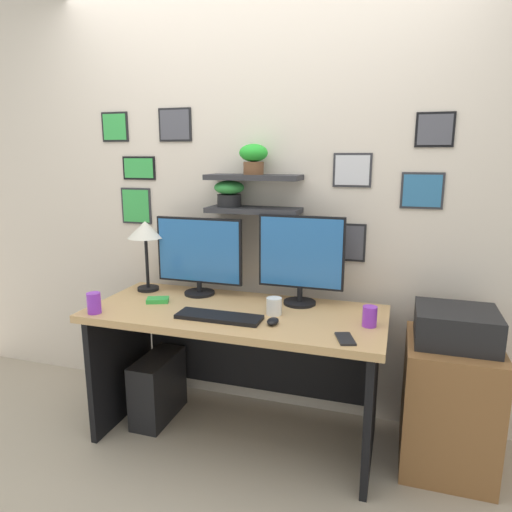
# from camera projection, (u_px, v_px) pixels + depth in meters

# --- Properties ---
(ground_plane) EXTENTS (8.00, 8.00, 0.00)m
(ground_plane) POSITION_uv_depth(u_px,v_px,m) (237.00, 435.00, 2.62)
(ground_plane) COLOR tan
(back_wall_assembly) EXTENTS (4.40, 0.24, 2.70)m
(back_wall_assembly) POSITION_uv_depth(u_px,v_px,m) (259.00, 191.00, 2.73)
(back_wall_assembly) COLOR beige
(back_wall_assembly) RESTS_ON ground
(desk) EXTENTS (1.58, 0.68, 0.75)m
(desk) POSITION_uv_depth(u_px,v_px,m) (239.00, 343.00, 2.55)
(desk) COLOR tan
(desk) RESTS_ON ground
(monitor_left) EXTENTS (0.53, 0.18, 0.46)m
(monitor_left) POSITION_uv_depth(u_px,v_px,m) (199.00, 254.00, 2.70)
(monitor_left) COLOR black
(monitor_left) RESTS_ON desk
(monitor_right) EXTENTS (0.48, 0.18, 0.50)m
(monitor_right) POSITION_uv_depth(u_px,v_px,m) (301.00, 257.00, 2.51)
(monitor_right) COLOR black
(monitor_right) RESTS_ON desk
(keyboard) EXTENTS (0.44, 0.14, 0.02)m
(keyboard) POSITION_uv_depth(u_px,v_px,m) (219.00, 317.00, 2.33)
(keyboard) COLOR black
(keyboard) RESTS_ON desk
(computer_mouse) EXTENTS (0.06, 0.09, 0.03)m
(computer_mouse) POSITION_uv_depth(u_px,v_px,m) (273.00, 321.00, 2.25)
(computer_mouse) COLOR black
(computer_mouse) RESTS_ON desk
(desk_lamp) EXTENTS (0.21, 0.21, 0.43)m
(desk_lamp) POSITION_uv_depth(u_px,v_px,m) (145.00, 234.00, 2.75)
(desk_lamp) COLOR black
(desk_lamp) RESTS_ON desk
(cell_phone) EXTENTS (0.11, 0.16, 0.01)m
(cell_phone) POSITION_uv_depth(u_px,v_px,m) (345.00, 339.00, 2.06)
(cell_phone) COLOR black
(cell_phone) RESTS_ON desk
(coffee_mug) EXTENTS (0.08, 0.08, 0.09)m
(coffee_mug) POSITION_uv_depth(u_px,v_px,m) (274.00, 306.00, 2.38)
(coffee_mug) COLOR white
(coffee_mug) RESTS_ON desk
(pen_cup) EXTENTS (0.07, 0.07, 0.10)m
(pen_cup) POSITION_uv_depth(u_px,v_px,m) (370.00, 316.00, 2.22)
(pen_cup) COLOR purple
(pen_cup) RESTS_ON desk
(scissors_tray) EXTENTS (0.14, 0.12, 0.02)m
(scissors_tray) POSITION_uv_depth(u_px,v_px,m) (158.00, 300.00, 2.59)
(scissors_tray) COLOR green
(scissors_tray) RESTS_ON desk
(water_cup) EXTENTS (0.07, 0.07, 0.11)m
(water_cup) POSITION_uv_depth(u_px,v_px,m) (94.00, 303.00, 2.40)
(water_cup) COLOR purple
(water_cup) RESTS_ON desk
(drawer_cabinet) EXTENTS (0.44, 0.50, 0.66)m
(drawer_cabinet) POSITION_uv_depth(u_px,v_px,m) (448.00, 404.00, 2.32)
(drawer_cabinet) COLOR brown
(drawer_cabinet) RESTS_ON ground
(printer) EXTENTS (0.38, 0.34, 0.17)m
(printer) POSITION_uv_depth(u_px,v_px,m) (456.00, 326.00, 2.23)
(printer) COLOR black
(printer) RESTS_ON drawer_cabinet
(computer_tower_left) EXTENTS (0.18, 0.40, 0.39)m
(computer_tower_left) POSITION_uv_depth(u_px,v_px,m) (158.00, 387.00, 2.76)
(computer_tower_left) COLOR black
(computer_tower_left) RESTS_ON ground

